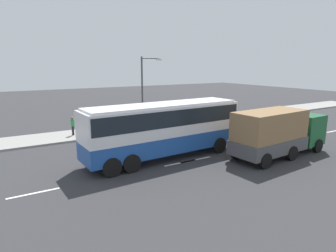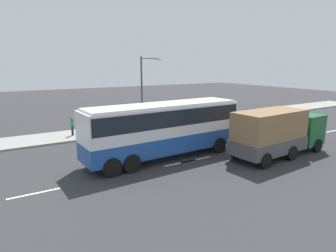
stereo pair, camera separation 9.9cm
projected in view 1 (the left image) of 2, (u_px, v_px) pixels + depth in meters
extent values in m
plane|color=#333335|center=(150.00, 157.00, 19.54)|extent=(120.00, 120.00, 0.00)
cube|color=gray|center=(106.00, 131.00, 26.75)|extent=(80.00, 4.00, 0.15)
cube|color=white|center=(34.00, 193.00, 14.06)|extent=(2.40, 0.16, 0.01)
cube|color=white|center=(180.00, 163.00, 18.41)|extent=(2.40, 0.16, 0.01)
cube|color=white|center=(196.00, 160.00, 19.02)|extent=(2.40, 0.16, 0.01)
cube|color=white|center=(301.00, 138.00, 24.69)|extent=(2.40, 0.16, 0.01)
cube|color=white|center=(334.00, 131.00, 27.25)|extent=(2.40, 0.16, 0.01)
cube|color=#1E4C9E|center=(164.00, 142.00, 19.20)|extent=(10.97, 2.95, 1.12)
cube|color=silver|center=(164.00, 120.00, 18.88)|extent=(10.97, 2.95, 1.87)
cube|color=black|center=(164.00, 116.00, 18.83)|extent=(10.75, 2.97, 1.03)
cube|color=black|center=(224.00, 111.00, 21.78)|extent=(0.21, 2.31, 1.50)
cube|color=silver|center=(164.00, 105.00, 18.68)|extent=(10.53, 2.78, 0.12)
cylinder|color=black|center=(197.00, 138.00, 22.37)|extent=(1.11, 0.34, 1.10)
cylinder|color=black|center=(219.00, 145.00, 20.40)|extent=(1.11, 0.34, 1.10)
cylinder|color=black|center=(115.00, 153.00, 18.66)|extent=(1.11, 0.34, 1.10)
cylinder|color=black|center=(131.00, 163.00, 16.69)|extent=(1.11, 0.34, 1.10)
cylinder|color=black|center=(97.00, 156.00, 18.01)|extent=(1.11, 0.34, 1.10)
cylinder|color=black|center=(112.00, 167.00, 16.04)|extent=(1.11, 0.34, 1.10)
cube|color=#19592D|center=(303.00, 128.00, 21.19)|extent=(2.23, 2.51, 2.13)
cube|color=#4C4C4F|center=(268.00, 145.00, 19.13)|extent=(5.51, 2.70, 0.90)
cube|color=olive|center=(270.00, 125.00, 18.85)|extent=(5.29, 2.60, 1.82)
cylinder|color=black|center=(289.00, 139.00, 22.41)|extent=(0.97, 0.34, 0.96)
cylinder|color=black|center=(318.00, 146.00, 20.57)|extent=(0.97, 0.34, 0.96)
cylinder|color=black|center=(263.00, 145.00, 20.67)|extent=(0.97, 0.34, 0.96)
cylinder|color=black|center=(292.00, 153.00, 18.83)|extent=(0.97, 0.34, 0.96)
cylinder|color=black|center=(236.00, 152.00, 19.15)|extent=(0.97, 0.34, 0.96)
cylinder|color=black|center=(265.00, 161.00, 17.31)|extent=(0.97, 0.34, 0.96)
cube|color=gold|center=(277.00, 130.00, 24.80)|extent=(4.64, 1.90, 0.62)
cube|color=#1E2833|center=(276.00, 124.00, 24.59)|extent=(2.58, 1.69, 0.56)
cylinder|color=black|center=(282.00, 130.00, 26.35)|extent=(0.65, 0.22, 0.64)
cylinder|color=black|center=(298.00, 133.00, 24.94)|extent=(0.65, 0.22, 0.64)
cylinder|color=black|center=(256.00, 134.00, 24.79)|extent=(0.65, 0.22, 0.64)
cylinder|color=black|center=(271.00, 138.00, 23.38)|extent=(0.65, 0.22, 0.64)
cylinder|color=black|center=(73.00, 130.00, 25.01)|extent=(0.14, 0.14, 0.81)
cylinder|color=black|center=(73.00, 131.00, 24.86)|extent=(0.14, 0.14, 0.81)
cylinder|color=#338C4C|center=(72.00, 123.00, 24.79)|extent=(0.32, 0.32, 0.61)
sphere|color=#9E7051|center=(72.00, 118.00, 24.70)|extent=(0.22, 0.22, 0.22)
cylinder|color=brown|center=(189.00, 116.00, 31.87)|extent=(0.14, 0.14, 0.75)
cylinder|color=brown|center=(190.00, 116.00, 31.86)|extent=(0.14, 0.14, 0.75)
cylinder|color=#2672B2|center=(189.00, 111.00, 31.73)|extent=(0.32, 0.32, 0.56)
sphere|color=brown|center=(189.00, 107.00, 31.65)|extent=(0.20, 0.20, 0.20)
cylinder|color=#47474C|center=(142.00, 94.00, 26.56)|extent=(0.16, 0.16, 6.69)
cylinder|color=#47474C|center=(150.00, 58.00, 26.33)|extent=(1.75, 0.10, 0.10)
cube|color=silver|center=(159.00, 60.00, 26.79)|extent=(0.50, 0.24, 0.16)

